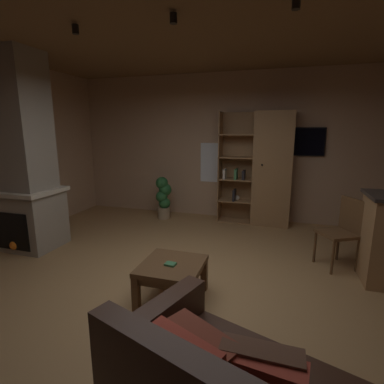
# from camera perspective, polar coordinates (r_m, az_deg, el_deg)

# --- Properties ---
(floor) EXTENTS (6.35, 5.92, 0.02)m
(floor) POSITION_cam_1_polar(r_m,az_deg,el_deg) (3.53, -1.99, -18.45)
(floor) COLOR #A37A4C
(floor) RESTS_ON ground
(wall_back) EXTENTS (6.47, 0.06, 2.85)m
(wall_back) POSITION_cam_1_polar(r_m,az_deg,el_deg) (5.96, 7.33, 8.58)
(wall_back) COLOR tan
(wall_back) RESTS_ON ground
(ceiling) EXTENTS (6.35, 5.92, 0.02)m
(ceiling) POSITION_cam_1_polar(r_m,az_deg,el_deg) (3.23, -2.42, 31.69)
(ceiling) COLOR brown
(window_pane_back) EXTENTS (0.73, 0.01, 0.79)m
(window_pane_back) POSITION_cam_1_polar(r_m,az_deg,el_deg) (5.99, 5.09, 5.66)
(window_pane_back) COLOR white
(stone_fireplace) EXTENTS (0.92, 0.78, 2.85)m
(stone_fireplace) POSITION_cam_1_polar(r_m,az_deg,el_deg) (4.98, -29.94, 4.83)
(stone_fireplace) COLOR gray
(stone_fireplace) RESTS_ON ground
(bookshelf_cabinet) EXTENTS (1.34, 0.41, 2.10)m
(bookshelf_cabinet) POSITION_cam_1_polar(r_m,az_deg,el_deg) (5.64, 14.41, 4.16)
(bookshelf_cabinet) COLOR #997047
(bookshelf_cabinet) RESTS_ON ground
(coffee_table) EXTENTS (0.63, 0.65, 0.41)m
(coffee_table) POSITION_cam_1_polar(r_m,az_deg,el_deg) (3.19, -3.92, -15.05)
(coffee_table) COLOR brown
(coffee_table) RESTS_ON ground
(table_book_0) EXTENTS (0.12, 0.10, 0.02)m
(table_book_0) POSITION_cam_1_polar(r_m,az_deg,el_deg) (3.12, -4.23, -13.80)
(table_book_0) COLOR #387247
(table_book_0) RESTS_ON coffee_table
(dining_chair) EXTENTS (0.57, 0.57, 0.92)m
(dining_chair) POSITION_cam_1_polar(r_m,az_deg,el_deg) (4.30, 27.33, -6.24)
(dining_chair) COLOR brown
(dining_chair) RESTS_ON ground
(potted_floor_plant) EXTENTS (0.31, 0.30, 0.85)m
(potted_floor_plant) POSITION_cam_1_polar(r_m,az_deg,el_deg) (5.94, -5.57, -0.87)
(potted_floor_plant) COLOR #9E896B
(potted_floor_plant) RESTS_ON ground
(wall_mounted_tv) EXTENTS (0.92, 0.06, 0.51)m
(wall_mounted_tv) POSITION_cam_1_polar(r_m,az_deg,el_deg) (5.81, 19.98, 9.18)
(wall_mounted_tv) COLOR black
(track_light_spot_1) EXTENTS (0.07, 0.07, 0.09)m
(track_light_spot_1) POSITION_cam_1_polar(r_m,az_deg,el_deg) (3.64, -21.72, 27.31)
(track_light_spot_1) COLOR black
(track_light_spot_2) EXTENTS (0.07, 0.07, 0.09)m
(track_light_spot_2) POSITION_cam_1_polar(r_m,az_deg,el_deg) (3.15, -3.63, 30.63)
(track_light_spot_2) COLOR black
(track_light_spot_3) EXTENTS (0.07, 0.07, 0.09)m
(track_light_spot_3) POSITION_cam_1_polar(r_m,az_deg,el_deg) (2.96, 19.60, 31.26)
(track_light_spot_3) COLOR black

